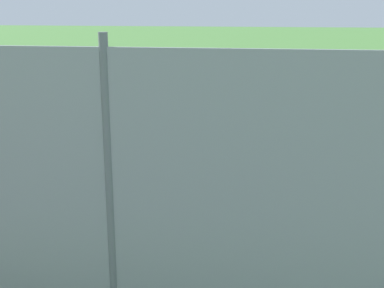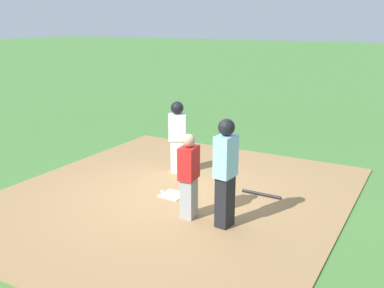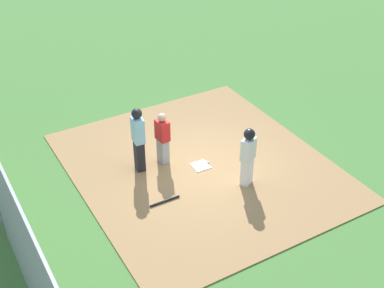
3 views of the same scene
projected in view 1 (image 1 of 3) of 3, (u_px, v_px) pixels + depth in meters
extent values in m
plane|color=#477A38|center=(182.00, 178.00, 11.09)|extent=(140.00, 140.00, 0.00)
cube|color=#9E774C|center=(182.00, 177.00, 11.08)|extent=(7.20, 6.40, 0.03)
cube|color=white|center=(182.00, 176.00, 11.08)|extent=(0.45, 0.45, 0.02)
cube|color=#9E9EA3|center=(142.00, 170.00, 10.35)|extent=(0.32, 0.25, 0.71)
cube|color=red|center=(141.00, 140.00, 10.18)|extent=(0.40, 0.30, 0.56)
sphere|color=tan|center=(141.00, 120.00, 10.08)|extent=(0.22, 0.22, 0.22)
cube|color=black|center=(133.00, 178.00, 9.67)|extent=(0.32, 0.25, 0.87)
cube|color=#8CC1E0|center=(132.00, 138.00, 9.46)|extent=(0.40, 0.30, 0.69)
sphere|color=black|center=(131.00, 112.00, 9.34)|extent=(0.27, 0.27, 0.27)
cube|color=silver|center=(241.00, 154.00, 11.41)|extent=(0.33, 0.37, 0.75)
cube|color=silver|center=(242.00, 124.00, 11.23)|extent=(0.41, 0.46, 0.59)
sphere|color=tan|center=(242.00, 105.00, 11.12)|extent=(0.23, 0.23, 0.23)
sphere|color=black|center=(242.00, 104.00, 11.12)|extent=(0.28, 0.28, 0.28)
cylinder|color=black|center=(214.00, 204.00, 9.50)|extent=(0.07, 0.80, 0.06)
sphere|color=white|center=(183.00, 171.00, 11.30)|extent=(0.07, 0.07, 0.07)
cube|color=#93999E|center=(110.00, 192.00, 5.77)|extent=(12.00, 0.05, 3.20)
cylinder|color=slate|center=(110.00, 185.00, 5.75)|extent=(0.10, 0.10, 3.35)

